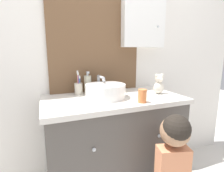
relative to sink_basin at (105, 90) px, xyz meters
The scene contains 8 objects.
wall_back 0.46m from the sink_basin, 74.40° to the left, with size 3.20×0.18×2.50m.
vanity_counter 0.50m from the sink_basin, 14.51° to the right, with size 1.08×0.58×0.88m.
sink_basin is the anchor object (origin of this frame).
toothbrush_holder 0.24m from the sink_basin, 136.88° to the left, with size 0.07×0.07×0.20m.
soap_dispenser 0.23m from the sink_basin, 112.86° to the left, with size 0.06×0.06×0.19m.
child_figure 0.68m from the sink_basin, 61.33° to the right, with size 0.27×0.40×0.87m.
teddy_bear 0.46m from the sink_basin, ahead, with size 0.09×0.08×0.17m.
drinking_cup 0.30m from the sink_basin, 50.30° to the right, with size 0.06×0.06×0.09m, color orange.
Camera 1 is at (-0.50, -0.92, 1.23)m, focal length 28.00 mm.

